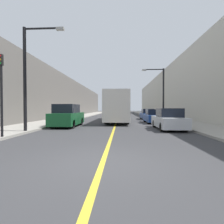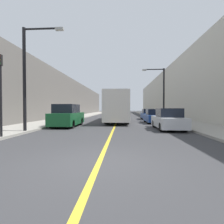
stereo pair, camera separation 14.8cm
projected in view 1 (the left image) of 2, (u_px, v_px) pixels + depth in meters
ground_plane at (102, 163)px, 4.98m from camera, size 200.00×200.00×0.00m
sidewalk_left at (83, 116)px, 35.30m from camera, size 3.64×72.00×0.14m
sidewalk_right at (154, 116)px, 34.56m from camera, size 3.64×72.00×0.14m
building_row_left at (65, 98)px, 35.42m from camera, size 4.00×72.00×7.21m
building_row_right at (174, 93)px, 34.26m from camera, size 4.00×72.00×9.15m
road_center_line at (118, 116)px, 34.93m from camera, size 0.16×72.00×0.01m
bus at (118, 107)px, 21.13m from camera, size 2.44×12.44×3.25m
parked_suv_left at (67, 116)px, 14.94m from camera, size 1.88×4.57×1.91m
car_right_near at (169, 120)px, 13.00m from camera, size 1.78×4.29×1.57m
car_right_mid at (154, 117)px, 18.71m from camera, size 1.81×4.37×1.47m
car_right_far at (148, 115)px, 24.64m from camera, size 1.75×4.51×1.49m
street_lamp_left at (29, 71)px, 11.03m from camera, size 2.65×0.24×6.54m
street_lamp_right at (161, 90)px, 20.77m from camera, size 2.65×0.24×6.15m
traffic_light at (1, 92)px, 8.75m from camera, size 0.16×0.18×4.13m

